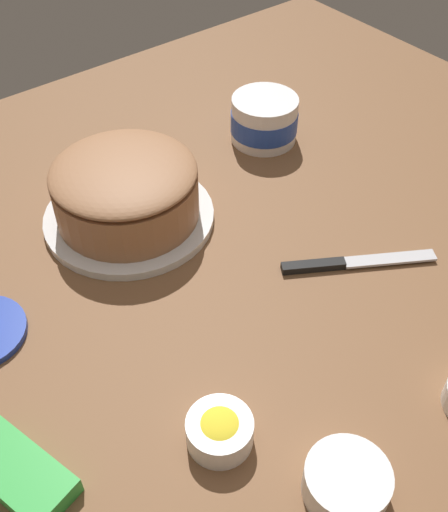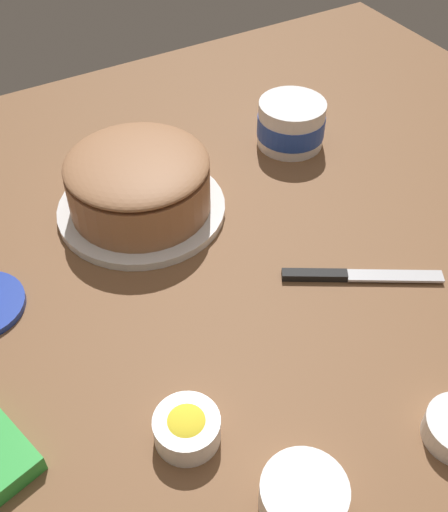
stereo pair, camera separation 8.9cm
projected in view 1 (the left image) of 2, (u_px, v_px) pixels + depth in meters
name	position (u px, v px, depth m)	size (l,w,h in m)	color
ground_plane	(282.00, 305.00, 0.87)	(1.54, 1.54, 0.00)	brown
frosted_cake	(126.00, 194.00, 0.96)	(0.27, 0.27, 0.11)	white
frosting_tub	(264.00, 119.00, 1.13)	(0.12, 0.12, 0.08)	white
spreading_knife	(345.00, 263.00, 0.92)	(0.14, 0.21, 0.01)	silver
sprinkle_bowl_rainbow	(347.00, 482.00, 0.66)	(0.09, 0.09, 0.04)	white
sprinkle_bowl_yellow	(220.00, 430.00, 0.71)	(0.08, 0.08, 0.04)	white
candy_box_lower	(18.00, 473.00, 0.68)	(0.13, 0.06, 0.03)	green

